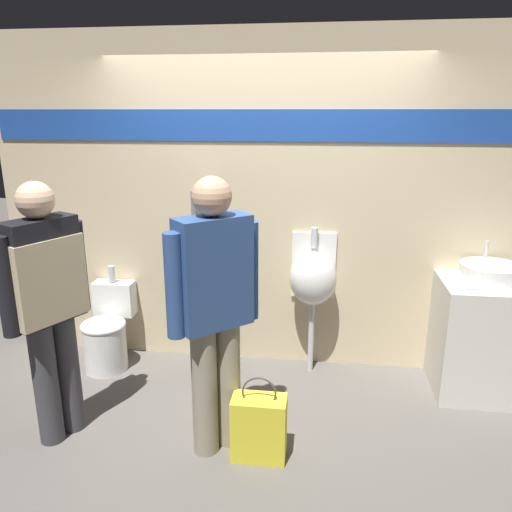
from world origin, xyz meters
The scene contains 11 objects.
ground_plane centered at (0.00, 0.00, 0.00)m, with size 16.00×16.00×0.00m, color #5B5651.
display_wall centered at (0.00, 0.60, 1.36)m, with size 4.45×0.07×2.70m.
sink_counter centered at (1.77, 0.28, 0.44)m, with size 0.80×0.59×0.88m.
sink_basin centered at (1.72, 0.34, 0.94)m, with size 0.44×0.44×0.26m.
cell_phone centered at (1.53, 0.16, 0.89)m, with size 0.07×0.14×0.01m.
divider_near_counter centered at (-0.43, 0.29, 0.77)m, with size 0.03×0.56×1.55m.
urinal_near_counter centered at (0.42, 0.43, 0.81)m, with size 0.37×0.30×1.20m.
toilet centered at (-1.28, 0.28, 0.29)m, with size 0.37×0.53×0.83m.
person_in_vest centered at (-1.20, -0.66, 0.99)m, with size 0.39×0.54×1.70m.
person_with_lanyard centered at (-0.14, -0.65, 0.96)m, with size 0.48×0.44×1.74m.
shopping_bag centered at (0.14, -0.72, 0.21)m, with size 0.33×0.18×0.56m.
Camera 1 is at (0.47, -3.36, 2.09)m, focal length 35.00 mm.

